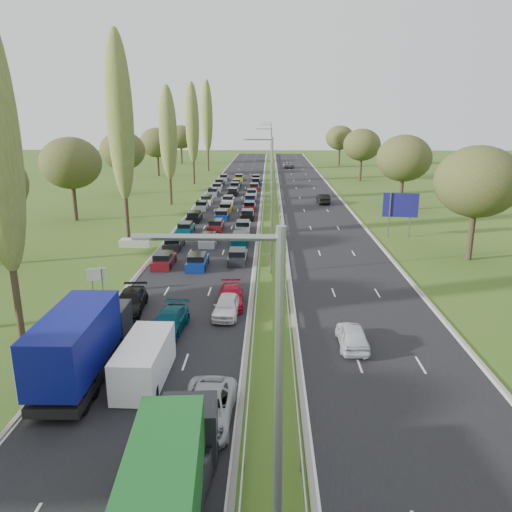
{
  "coord_description": "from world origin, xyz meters",
  "views": [
    {
      "loc": [
        4.31,
        0.08,
        13.72
      ],
      "look_at": [
        3.11,
        43.42,
        1.5
      ],
      "focal_mm": 35.0,
      "sensor_mm": 36.0,
      "label": 1
    }
  ],
  "objects_px": {
    "near_car_3": "(130,302)",
    "white_van_rear": "(148,353)",
    "direction_sign": "(400,207)",
    "white_van_front": "(145,359)",
    "info_sign": "(96,277)",
    "blue_lorry": "(82,342)"
  },
  "relations": [
    {
      "from": "blue_lorry",
      "to": "info_sign",
      "type": "height_order",
      "value": "blue_lorry"
    },
    {
      "from": "white_van_front",
      "to": "blue_lorry",
      "type": "bearing_deg",
      "value": -178.8
    },
    {
      "from": "near_car_3",
      "to": "white_van_rear",
      "type": "xyz_separation_m",
      "value": [
        3.34,
        -8.45,
        0.2
      ]
    },
    {
      "from": "white_van_front",
      "to": "white_van_rear",
      "type": "xyz_separation_m",
      "value": [
        -0.13,
        1.07,
        -0.2
      ]
    },
    {
      "from": "white_van_front",
      "to": "near_car_3",
      "type": "bearing_deg",
      "value": 111.04
    },
    {
      "from": "white_van_front",
      "to": "direction_sign",
      "type": "distance_m",
      "value": 39.75
    },
    {
      "from": "near_car_3",
      "to": "blue_lorry",
      "type": "distance_m",
      "value": 9.63
    },
    {
      "from": "near_car_3",
      "to": "info_sign",
      "type": "xyz_separation_m",
      "value": [
        -3.64,
        3.68,
        0.62
      ]
    },
    {
      "from": "blue_lorry",
      "to": "white_van_front",
      "type": "bearing_deg",
      "value": -0.58
    },
    {
      "from": "info_sign",
      "to": "direction_sign",
      "type": "relative_size",
      "value": 0.4
    },
    {
      "from": "info_sign",
      "to": "white_van_rear",
      "type": "bearing_deg",
      "value": -60.09
    },
    {
      "from": "near_car_3",
      "to": "direction_sign",
      "type": "bearing_deg",
      "value": 39.25
    },
    {
      "from": "blue_lorry",
      "to": "info_sign",
      "type": "relative_size",
      "value": 4.59
    },
    {
      "from": "blue_lorry",
      "to": "white_van_rear",
      "type": "height_order",
      "value": "blue_lorry"
    },
    {
      "from": "direction_sign",
      "to": "blue_lorry",
      "type": "bearing_deg",
      "value": -126.96
    },
    {
      "from": "white_van_front",
      "to": "info_sign",
      "type": "relative_size",
      "value": 2.68
    },
    {
      "from": "white_van_front",
      "to": "info_sign",
      "type": "bearing_deg",
      "value": 119.3
    },
    {
      "from": "blue_lorry",
      "to": "direction_sign",
      "type": "bearing_deg",
      "value": 52.25
    },
    {
      "from": "near_car_3",
      "to": "white_van_rear",
      "type": "distance_m",
      "value": 9.09
    },
    {
      "from": "blue_lorry",
      "to": "white_van_rear",
      "type": "distance_m",
      "value": 3.56
    },
    {
      "from": "white_van_front",
      "to": "direction_sign",
      "type": "height_order",
      "value": "direction_sign"
    },
    {
      "from": "direction_sign",
      "to": "near_car_3",
      "type": "bearing_deg",
      "value": -136.72
    }
  ]
}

